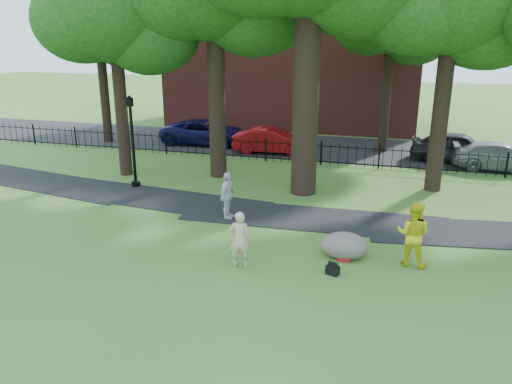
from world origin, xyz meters
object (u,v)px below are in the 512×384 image
(man, at_px, (413,234))
(woman, at_px, (240,239))
(boulder, at_px, (345,244))
(red_sedan, at_px, (272,140))
(lamppost, at_px, (133,143))

(man, bearing_deg, woman, 28.83)
(boulder, height_order, red_sedan, red_sedan)
(man, xyz_separation_m, lamppost, (-12.02, 4.93, 1.02))
(woman, height_order, man, man)
(woman, relative_size, man, 0.87)
(woman, height_order, lamppost, lamppost)
(woman, xyz_separation_m, man, (4.98, 1.50, 0.13))
(woman, relative_size, lamppost, 0.42)
(man, height_order, boulder, man)
(red_sedan, bearing_deg, woman, -174.12)
(red_sedan, bearing_deg, lamppost, 146.98)
(man, xyz_separation_m, boulder, (-2.01, 0.04, -0.58))
(man, relative_size, boulder, 1.38)
(boulder, relative_size, red_sedan, 0.33)
(boulder, bearing_deg, man, -1.06)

